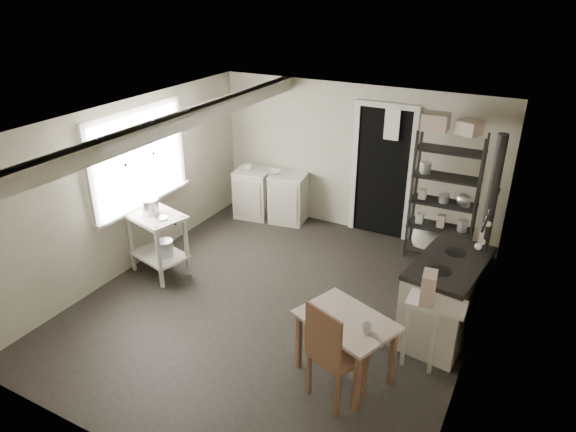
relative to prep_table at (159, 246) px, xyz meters
The scene contains 31 objects.
floor 1.83m from the prep_table, ahead, with size 5.00×5.00×0.00m, color black.
ceiling 2.61m from the prep_table, ahead, with size 5.00×5.00×0.00m, color silver.
wall_back 3.21m from the prep_table, 55.06° to the left, with size 4.50×0.02×2.30m, color #BEB9A2.
wall_front 3.12m from the prep_table, 53.81° to the right, with size 4.50×0.02×2.30m, color #BEB9A2.
wall_left 0.88m from the prep_table, behind, with size 0.02×5.00×2.30m, color #BEB9A2.
wall_right 4.11m from the prep_table, ahead, with size 0.02×5.00×2.30m, color #BEB9A2.
window 1.21m from the prep_table, 149.24° to the left, with size 0.12×1.76×1.28m, color silver, non-canonical shape.
doorway 3.43m from the prep_table, 48.50° to the left, with size 0.96×0.10×2.08m, color silver, non-canonical shape.
ceiling_beam 1.89m from the prep_table, ahead, with size 0.18×5.00×0.18m, color silver, non-canonical shape.
wallpaper_panel 4.10m from the prep_table, ahead, with size 0.01×5.00×2.30m, color #BAAF97, non-canonical shape.
utensil_rail 4.19m from the prep_table, ahead, with size 0.06×1.20×0.44m, color silver, non-canonical shape.
prep_table is the anchor object (origin of this frame).
stockpot 0.55m from the prep_table, 165.65° to the left, with size 0.23×0.23×0.25m, color silver.
saucepan 0.48m from the prep_table, 20.65° to the right, with size 0.16×0.16×0.09m, color silver.
bucket 0.10m from the prep_table, ahead, with size 0.22×0.22×0.24m, color silver.
base_cabinets 2.29m from the prep_table, 78.26° to the left, with size 1.24×0.53×0.82m, color beige, non-canonical shape.
mixing_bowl 2.33m from the prep_table, 76.30° to the left, with size 0.30×0.30×0.07m, color silver.
counter_cup 2.25m from the prep_table, 87.76° to the left, with size 0.13×0.13×0.11m, color silver.
shelf_rack 3.95m from the prep_table, 33.66° to the left, with size 0.89×0.35×1.88m, color black, non-canonical shape.
shelf_jar 3.79m from the prep_table, 37.19° to the left, with size 0.09×0.09×0.20m, color silver.
storage_box_a 4.03m from the prep_table, 35.20° to the left, with size 0.33×0.29×0.23m, color beige.
storage_box_b 4.35m from the prep_table, 31.71° to the left, with size 0.28×0.26×0.18m, color beige.
stove 3.74m from the prep_table, ahead, with size 0.66×1.20×0.94m, color beige, non-canonical shape.
stovepipe 4.23m from the prep_table, 12.55° to the left, with size 0.12×0.12×1.53m, color black, non-canonical shape.
side_ledge 3.75m from the prep_table, ahead, with size 0.57×0.30×0.87m, color silver, non-canonical shape.
oats_box 3.71m from the prep_table, ahead, with size 0.13×0.21×0.32m, color beige.
work_table 3.07m from the prep_table, 13.16° to the right, with size 0.92×0.64×0.70m, color beige, non-canonical shape.
table_cup 3.36m from the prep_table, 14.04° to the right, with size 0.11×0.11×0.10m, color silver.
chair 3.19m from the prep_table, 17.92° to the right, with size 0.44×0.46×1.07m, color brown, non-canonical shape.
flour_sack 3.79m from the prep_table, 36.26° to the left, with size 0.39×0.33×0.46m, color white.
floor_crock 3.17m from the prep_table, ahead, with size 0.12×0.12×0.16m, color silver.
Camera 1 is at (2.61, -4.62, 3.71)m, focal length 32.00 mm.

